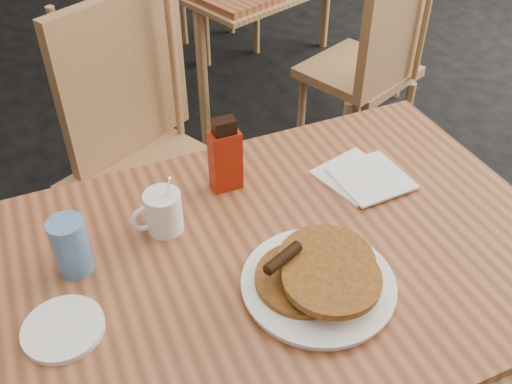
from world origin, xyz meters
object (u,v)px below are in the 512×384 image
pancake_plate (319,279)px  main_table (275,268)px  chair_main_far (143,138)px  syrup_bottle (225,157)px  chair_neighbor_near (374,59)px  coffee_mug (162,212)px  blue_tumbler (71,246)px

pancake_plate → main_table: bearing=102.0°
chair_main_far → syrup_bottle: size_ratio=5.62×
main_table → syrup_bottle: (0.01, 0.24, 0.12)m
pancake_plate → syrup_bottle: size_ratio=1.62×
main_table → chair_neighbor_near: (1.00, 0.91, -0.18)m
main_table → coffee_mug: 0.26m
chair_main_far → coffee_mug: chair_main_far is taller
main_table → syrup_bottle: syrup_bottle is taller
main_table → chair_main_far: 0.74m
chair_neighbor_near → pancake_plate: 1.43m
chair_main_far → syrup_bottle: (0.04, -0.49, 0.24)m
chair_neighbor_near → coffee_mug: size_ratio=6.17×
main_table → chair_main_far: (-0.03, 0.73, -0.11)m
chair_neighbor_near → pancake_plate: size_ratio=3.08×
coffee_mug → blue_tumbler: bearing=-155.6°
syrup_bottle → chair_main_far: bearing=100.3°
main_table → coffee_mug: size_ratio=8.93×
chair_main_far → pancake_plate: (0.05, -0.85, 0.18)m
main_table → coffee_mug: bearing=133.4°
chair_neighbor_near → blue_tumbler: (-1.35, -0.76, 0.28)m
pancake_plate → blue_tumbler: 0.46m
main_table → chair_neighbor_near: chair_neighbor_near is taller
chair_neighbor_near → main_table: bearing=-154.3°
chair_main_far → pancake_plate: size_ratio=3.47×
chair_neighbor_near → coffee_mug: coffee_mug is taller
pancake_plate → coffee_mug: 0.35m
syrup_bottle → chair_neighbor_near: bearing=40.3°
pancake_plate → syrup_bottle: bearing=92.3°
coffee_mug → syrup_bottle: bearing=37.5°
main_table → coffee_mug: (-0.17, 0.17, 0.09)m
pancake_plate → coffee_mug: size_ratio=2.01×
pancake_plate → blue_tumbler: blue_tumbler is taller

